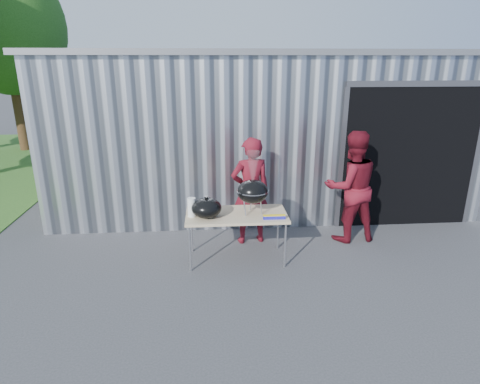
{
  "coord_description": "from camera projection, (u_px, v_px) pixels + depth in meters",
  "views": [
    {
      "loc": [
        -0.26,
        -5.01,
        2.93
      ],
      "look_at": [
        0.19,
        0.65,
        1.05
      ],
      "focal_mm": 30.0,
      "sensor_mm": 36.0,
      "label": 1
    }
  ],
  "objects": [
    {
      "name": "ground",
      "position": [
        231.0,
        277.0,
        5.68
      ],
      "size": [
        80.0,
        80.0,
        0.0
      ],
      "primitive_type": "plane",
      "color": "#363639"
    },
    {
      "name": "building",
      "position": [
        257.0,
        121.0,
        9.61
      ],
      "size": [
        8.2,
        6.2,
        3.1
      ],
      "color": "silver",
      "rests_on": "ground"
    },
    {
      "name": "tree_far",
      "position": [
        6.0,
        28.0,
        12.5
      ],
      "size": [
        3.6,
        3.6,
        5.96
      ],
      "color": "#442D19",
      "rests_on": "ground"
    },
    {
      "name": "folding_table",
      "position": [
        236.0,
        216.0,
        5.98
      ],
      "size": [
        1.5,
        0.75,
        0.75
      ],
      "color": "tan",
      "rests_on": "ground"
    },
    {
      "name": "kettle_grill",
      "position": [
        253.0,
        187.0,
        5.85
      ],
      "size": [
        0.47,
        0.47,
        0.94
      ],
      "color": "black",
      "rests_on": "folding_table"
    },
    {
      "name": "grill_lid",
      "position": [
        206.0,
        208.0,
        5.79
      ],
      "size": [
        0.44,
        0.44,
        0.32
      ],
      "color": "black",
      "rests_on": "folding_table"
    },
    {
      "name": "paper_towels",
      "position": [
        192.0,
        207.0,
        5.83
      ],
      "size": [
        0.12,
        0.12,
        0.28
      ],
      "primitive_type": "cylinder",
      "color": "white",
      "rests_on": "folding_table"
    },
    {
      "name": "white_tub",
      "position": [
        199.0,
        207.0,
        6.07
      ],
      "size": [
        0.2,
        0.15,
        0.1
      ],
      "primitive_type": "cube",
      "color": "white",
      "rests_on": "folding_table"
    },
    {
      "name": "foil_box",
      "position": [
        274.0,
        217.0,
        5.76
      ],
      "size": [
        0.32,
        0.06,
        0.06
      ],
      "color": "#1B19A7",
      "rests_on": "folding_table"
    },
    {
      "name": "person_cook",
      "position": [
        250.0,
        191.0,
        6.54
      ],
      "size": [
        0.72,
        0.54,
        1.78
      ],
      "primitive_type": "imported",
      "rotation": [
        0.0,
        0.0,
        3.33
      ],
      "color": "maroon",
      "rests_on": "ground"
    },
    {
      "name": "person_bystander",
      "position": [
        351.0,
        187.0,
        6.62
      ],
      "size": [
        0.98,
        0.8,
        1.87
      ],
      "primitive_type": "imported",
      "rotation": [
        0.0,
        0.0,
        3.25
      ],
      "color": "maroon",
      "rests_on": "ground"
    }
  ]
}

